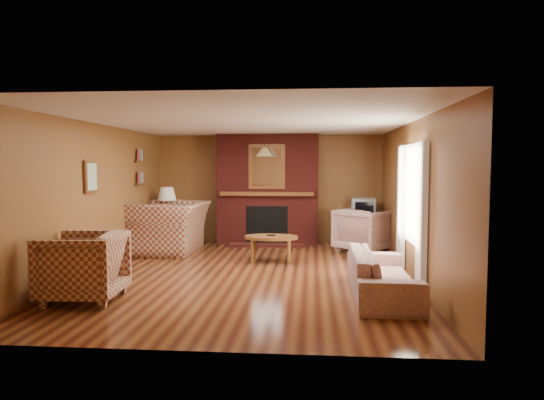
# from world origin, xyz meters

# --- Properties ---
(floor) EXTENTS (6.50, 6.50, 0.00)m
(floor) POSITION_xyz_m (0.00, 0.00, 0.00)
(floor) COLOR #401B0D
(floor) RESTS_ON ground
(ceiling) EXTENTS (6.50, 6.50, 0.00)m
(ceiling) POSITION_xyz_m (0.00, 0.00, 2.40)
(ceiling) COLOR silver
(ceiling) RESTS_ON wall_back
(wall_back) EXTENTS (6.50, 0.00, 6.50)m
(wall_back) POSITION_xyz_m (0.00, 3.25, 1.20)
(wall_back) COLOR brown
(wall_back) RESTS_ON floor
(wall_front) EXTENTS (6.50, 0.00, 6.50)m
(wall_front) POSITION_xyz_m (0.00, -3.25, 1.20)
(wall_front) COLOR brown
(wall_front) RESTS_ON floor
(wall_left) EXTENTS (0.00, 6.50, 6.50)m
(wall_left) POSITION_xyz_m (-2.50, 0.00, 1.20)
(wall_left) COLOR brown
(wall_left) RESTS_ON floor
(wall_right) EXTENTS (0.00, 6.50, 6.50)m
(wall_right) POSITION_xyz_m (2.50, 0.00, 1.20)
(wall_right) COLOR brown
(wall_right) RESTS_ON floor
(fireplace) EXTENTS (2.20, 0.82, 2.40)m
(fireplace) POSITION_xyz_m (0.00, 2.98, 1.18)
(fireplace) COLOR #531612
(fireplace) RESTS_ON floor
(window_right) EXTENTS (0.10, 1.85, 2.00)m
(window_right) POSITION_xyz_m (2.45, -0.20, 1.13)
(window_right) COLOR beige
(window_right) RESTS_ON wall_right
(bookshelf) EXTENTS (0.09, 0.55, 0.71)m
(bookshelf) POSITION_xyz_m (-2.44, 1.90, 1.67)
(bookshelf) COLOR brown
(bookshelf) RESTS_ON wall_left
(botanical_print) EXTENTS (0.05, 0.40, 0.50)m
(botanical_print) POSITION_xyz_m (-2.47, -0.30, 1.55)
(botanical_print) COLOR brown
(botanical_print) RESTS_ON wall_left
(pendant_light) EXTENTS (0.36, 0.36, 0.48)m
(pendant_light) POSITION_xyz_m (0.00, 2.30, 2.00)
(pendant_light) COLOR black
(pendant_light) RESTS_ON ceiling
(plaid_loveseat) EXTENTS (1.38, 1.56, 0.99)m
(plaid_loveseat) POSITION_xyz_m (-1.85, 1.82, 0.50)
(plaid_loveseat) COLOR maroon
(plaid_loveseat) RESTS_ON floor
(plaid_armchair) EXTENTS (1.02, 1.00, 0.88)m
(plaid_armchair) POSITION_xyz_m (-1.95, -1.69, 0.44)
(plaid_armchair) COLOR maroon
(plaid_armchair) RESTS_ON floor
(floral_sofa) EXTENTS (0.81, 2.03, 0.59)m
(floral_sofa) POSITION_xyz_m (1.90, -1.15, 0.29)
(floral_sofa) COLOR #BFB594
(floral_sofa) RESTS_ON floor
(floral_armchair) EXTENTS (1.32, 1.33, 0.87)m
(floral_armchair) POSITION_xyz_m (2.01, 2.10, 0.43)
(floral_armchair) COLOR #BFB594
(floral_armchair) RESTS_ON floor
(coffee_table) EXTENTS (0.95, 0.59, 0.50)m
(coffee_table) POSITION_xyz_m (0.25, 0.92, 0.42)
(coffee_table) COLOR brown
(coffee_table) RESTS_ON floor
(side_table) EXTENTS (0.49, 0.49, 0.61)m
(side_table) POSITION_xyz_m (-2.10, 2.45, 0.30)
(side_table) COLOR brown
(side_table) RESTS_ON floor
(table_lamp) EXTENTS (0.40, 0.40, 0.66)m
(table_lamp) POSITION_xyz_m (-2.10, 2.45, 0.97)
(table_lamp) COLOR white
(table_lamp) RESTS_ON side_table
(tv_stand) EXTENTS (0.55, 0.51, 0.58)m
(tv_stand) POSITION_xyz_m (2.05, 2.80, 0.29)
(tv_stand) COLOR black
(tv_stand) RESTS_ON floor
(crt_tv) EXTENTS (0.50, 0.50, 0.45)m
(crt_tv) POSITION_xyz_m (2.05, 2.79, 0.81)
(crt_tv) COLOR #9D9FA4
(crt_tv) RESTS_ON tv_stand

